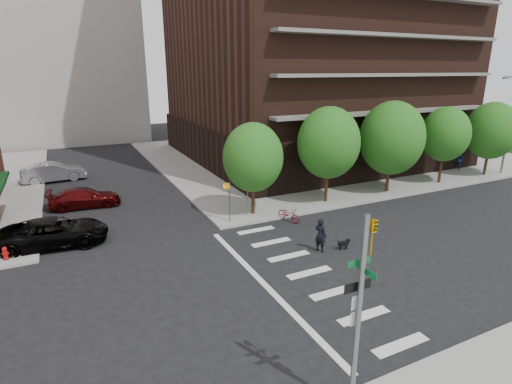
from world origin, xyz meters
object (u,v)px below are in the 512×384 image
object	(u,v)px
scooter	(289,214)
dog_walker	(321,235)
parked_car_black	(54,232)
pedestrian_far	(459,160)
traffic_signal	(358,331)
parked_car_silver	(53,172)
parked_car_maroon	(85,198)
fire_hydrant	(5,253)

from	to	relation	value
scooter	dog_walker	bearing A→B (deg)	-115.79
dog_walker	parked_car_black	bearing A→B (deg)	40.56
parked_car_black	pedestrian_far	world-z (taller)	pedestrian_far
traffic_signal	parked_car_silver	xyz separation A→B (m)	(-7.73, 31.54, -1.83)
parked_car_maroon	parked_car_silver	size ratio (longest dim) A/B	0.93
traffic_signal	dog_walker	bearing A→B (deg)	60.14
parked_car_maroon	dog_walker	bearing A→B (deg)	-135.78
traffic_signal	pedestrian_far	xyz separation A→B (m)	(28.02, 18.49, -1.59)
fire_hydrant	pedestrian_far	xyz separation A→B (m)	(38.06, 3.20, 0.56)
fire_hydrant	dog_walker	size ratio (longest dim) A/B	0.38
dog_walker	pedestrian_far	distance (m)	24.46
parked_car_maroon	parked_car_silver	bearing A→B (deg)	17.99
pedestrian_far	parked_car_black	bearing A→B (deg)	-81.86
traffic_signal	parked_car_silver	distance (m)	32.52
parked_car_maroon	dog_walker	size ratio (longest dim) A/B	2.58
parked_car_black	dog_walker	size ratio (longest dim) A/B	3.02
pedestrian_far	parked_car_maroon	bearing A→B (deg)	-92.45
fire_hydrant	scooter	xyz separation A→B (m)	(16.13, -1.30, -0.07)
parked_car_silver	dog_walker	size ratio (longest dim) A/B	2.76
parked_car_maroon	pedestrian_far	distance (m)	34.04
traffic_signal	parked_car_black	xyz separation A→B (m)	(-7.73, 16.49, -1.90)
fire_hydrant	parked_car_black	xyz separation A→B (m)	(2.30, 1.20, 0.25)
parked_car_black	parked_car_maroon	world-z (taller)	parked_car_black
traffic_signal	pedestrian_far	distance (m)	33.61
scooter	traffic_signal	bearing A→B (deg)	-130.27
parked_car_silver	parked_car_black	bearing A→B (deg)	174.39
fire_hydrant	parked_car_maroon	bearing A→B (deg)	60.40
fire_hydrant	scooter	bearing A→B (deg)	-4.61
parked_car_black	dog_walker	xyz separation A→B (m)	(13.08, -7.17, 0.15)
fire_hydrant	dog_walker	world-z (taller)	dog_walker
traffic_signal	scooter	size ratio (longest dim) A/B	3.29
scooter	dog_walker	xyz separation A→B (m)	(-0.74, -4.67, 0.47)
parked_car_silver	pedestrian_far	size ratio (longest dim) A/B	2.73
fire_hydrant	dog_walker	bearing A→B (deg)	-21.20
fire_hydrant	parked_car_black	distance (m)	2.61
fire_hydrant	traffic_signal	bearing A→B (deg)	-56.74
traffic_signal	scooter	xyz separation A→B (m)	(6.10, 13.99, -2.22)
parked_car_maroon	parked_car_silver	xyz separation A→B (m)	(-2.01, 8.66, 0.16)
traffic_signal	parked_car_black	world-z (taller)	traffic_signal
dog_walker	parked_car_maroon	bearing A→B (deg)	18.55
fire_hydrant	parked_car_maroon	distance (m)	8.72
fire_hydrant	pedestrian_far	distance (m)	38.19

